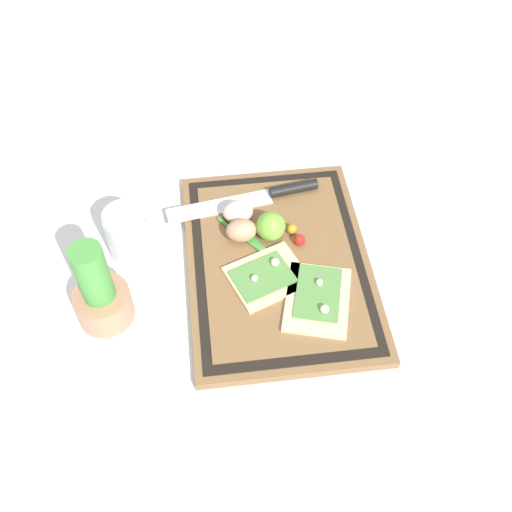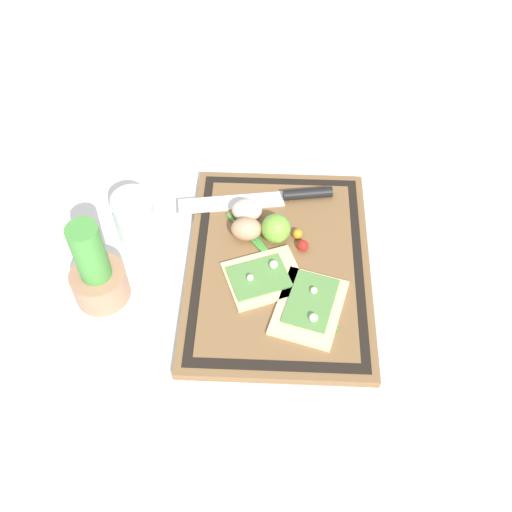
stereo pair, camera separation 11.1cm
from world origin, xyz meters
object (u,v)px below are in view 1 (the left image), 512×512
at_px(knife, 268,194).
at_px(cherry_tomato_yellow, 292,229).
at_px(pizza_slice_far, 266,276).
at_px(herb_pot, 100,295).
at_px(sauce_jar, 128,236).
at_px(egg_pink, 238,212).
at_px(pizza_slice_near, 318,298).
at_px(egg_brown, 241,230).
at_px(lime, 271,226).
at_px(cherry_tomato_red, 299,240).

bearing_deg(knife, cherry_tomato_yellow, -161.73).
xyz_separation_m(pizza_slice_far, knife, (0.20, -0.03, 0.00)).
distance_m(pizza_slice_far, cherry_tomato_yellow, 0.12).
bearing_deg(knife, herb_pot, 125.97).
height_order(knife, sauce_jar, sauce_jar).
xyz_separation_m(pizza_slice_far, cherry_tomato_yellow, (0.10, -0.06, 0.00)).
relative_size(pizza_slice_far, egg_pink, 2.77).
height_order(pizza_slice_near, cherry_tomato_yellow, pizza_slice_near).
distance_m(pizza_slice_near, egg_brown, 0.20).
xyz_separation_m(knife, egg_pink, (-0.05, 0.07, 0.01)).
distance_m(knife, egg_pink, 0.09).
relative_size(lime, herb_pot, 0.31).
height_order(pizza_slice_far, cherry_tomato_red, pizza_slice_far).
height_order(pizza_slice_far, cherry_tomato_yellow, pizza_slice_far).
relative_size(cherry_tomato_red, sauce_jar, 0.20).
relative_size(cherry_tomato_red, herb_pot, 0.12).
bearing_deg(herb_pot, cherry_tomato_yellow, -69.26).
xyz_separation_m(knife, lime, (-0.10, 0.01, 0.02)).
height_order(knife, lime, lime).
bearing_deg(egg_pink, lime, -130.46).
distance_m(egg_brown, cherry_tomato_red, 0.11).
distance_m(pizza_slice_near, pizza_slice_far, 0.10).
height_order(egg_brown, cherry_tomato_yellow, egg_brown).
relative_size(pizza_slice_far, herb_pot, 0.90).
xyz_separation_m(knife, egg_brown, (-0.10, 0.07, 0.01)).
bearing_deg(pizza_slice_far, cherry_tomato_yellow, -31.63).
distance_m(pizza_slice_near, egg_pink, 0.24).
bearing_deg(cherry_tomato_yellow, lime, 94.88).
relative_size(pizza_slice_near, egg_brown, 2.92).
xyz_separation_m(egg_pink, cherry_tomato_yellow, (-0.05, -0.10, -0.01)).
relative_size(herb_pot, sauce_jar, 1.66).
bearing_deg(egg_pink, knife, -51.33).
relative_size(pizza_slice_near, egg_pink, 2.92).
bearing_deg(egg_brown, cherry_tomato_red, -104.08).
height_order(egg_brown, cherry_tomato_red, egg_brown).
height_order(egg_pink, sauce_jar, sauce_jar).
bearing_deg(pizza_slice_near, egg_brown, 36.97).
xyz_separation_m(herb_pot, sauce_jar, (0.14, -0.04, -0.02)).
bearing_deg(pizza_slice_far, lime, -12.03).
xyz_separation_m(knife, herb_pot, (-0.24, 0.32, 0.04)).
xyz_separation_m(cherry_tomato_red, sauce_jar, (0.03, 0.32, 0.02)).
xyz_separation_m(cherry_tomato_red, herb_pot, (-0.11, 0.37, 0.03)).
relative_size(egg_pink, herb_pot, 0.32).
bearing_deg(cherry_tomato_red, egg_brown, 75.92).
bearing_deg(sauce_jar, herb_pot, 162.52).
bearing_deg(cherry_tomato_red, egg_pink, 55.55).
height_order(knife, egg_brown, egg_brown).
bearing_deg(lime, knife, -5.09).
xyz_separation_m(pizza_slice_near, sauce_jar, (0.17, 0.33, 0.02)).
xyz_separation_m(knife, cherry_tomato_red, (-0.13, -0.04, 0.00)).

